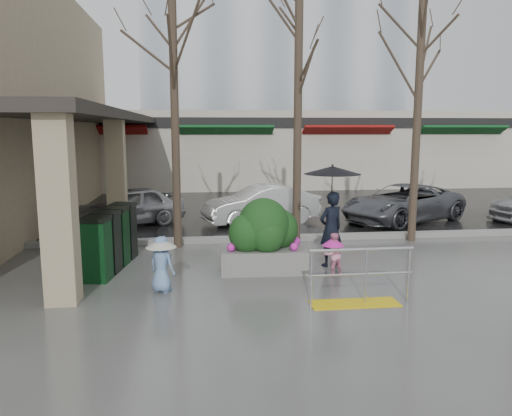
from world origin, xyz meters
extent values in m
plane|color=#51514F|center=(0.00, 0.00, 0.00)|extent=(120.00, 120.00, 0.00)
cube|color=black|center=(0.00, 22.00, 0.01)|extent=(120.00, 36.00, 0.01)
cube|color=gray|center=(0.00, 4.00, 0.07)|extent=(120.00, 0.30, 0.15)
cube|color=#2D2823|center=(-4.80, 8.00, 3.62)|extent=(2.80, 18.00, 0.25)
cube|color=tan|center=(-3.90, -0.50, 1.75)|extent=(0.55, 0.55, 3.50)
cube|color=tan|center=(-3.90, 6.00, 1.75)|extent=(0.55, 0.55, 3.50)
cube|color=beige|center=(2.00, 18.00, 2.00)|extent=(34.00, 6.00, 4.00)
cube|color=maroon|center=(-6.00, 15.10, 2.85)|extent=(4.50, 1.68, 0.87)
cube|color=#0F4C1E|center=(0.00, 15.10, 2.85)|extent=(4.50, 1.68, 0.87)
cube|color=maroon|center=(6.00, 15.10, 2.85)|extent=(4.50, 1.68, 0.87)
cube|color=#0F4C1E|center=(12.00, 15.10, 2.85)|extent=(4.50, 1.68, 0.87)
cube|color=black|center=(2.00, 15.10, 3.40)|extent=(34.00, 0.35, 0.50)
cube|color=#8C99A8|center=(4.00, 30.00, 12.50)|extent=(18.00, 12.00, 25.00)
cube|color=yellow|center=(1.30, -1.20, 0.01)|extent=(1.60, 0.50, 0.02)
cylinder|color=silver|center=(0.50, -1.20, 0.50)|extent=(0.05, 0.05, 1.00)
cylinder|color=silver|center=(1.50, -1.20, 0.50)|extent=(0.05, 0.05, 1.00)
cylinder|color=silver|center=(2.30, -1.20, 0.50)|extent=(0.05, 0.05, 1.00)
cylinder|color=silver|center=(1.40, -1.20, 1.00)|extent=(1.90, 0.06, 0.06)
cylinder|color=silver|center=(1.40, -1.20, 0.55)|extent=(1.90, 0.04, 0.04)
cylinder|color=#382B21|center=(-2.00, 3.60, 3.40)|extent=(0.22, 0.22, 6.80)
cylinder|color=#382B21|center=(1.20, 3.60, 3.50)|extent=(0.22, 0.22, 7.00)
cylinder|color=#382B21|center=(4.50, 3.60, 3.25)|extent=(0.22, 0.22, 6.50)
imported|color=black|center=(1.54, 1.32, 0.86)|extent=(0.74, 0.64, 1.72)
cylinder|color=black|center=(1.54, 1.32, 1.75)|extent=(0.02, 0.02, 1.09)
cone|color=black|center=(1.54, 1.32, 2.20)|extent=(1.29, 1.29, 0.18)
sphere|color=black|center=(1.54, 1.32, 2.31)|extent=(0.05, 0.05, 0.05)
imported|color=pink|center=(1.38, 0.56, 0.47)|extent=(0.54, 0.47, 0.93)
cylinder|color=black|center=(1.38, 0.56, 0.64)|extent=(0.02, 0.02, 0.40)
cone|color=#E624AE|center=(1.38, 0.56, 0.75)|extent=(0.48, 0.48, 0.18)
sphere|color=black|center=(1.38, 0.56, 0.86)|extent=(0.05, 0.05, 0.05)
imported|color=#749BCF|center=(-2.18, -0.07, 0.54)|extent=(0.63, 0.59, 1.09)
cylinder|color=black|center=(-2.18, -0.07, 0.80)|extent=(0.02, 0.02, 0.51)
cone|color=beige|center=(-2.18, -0.07, 0.96)|extent=(0.59, 0.59, 0.18)
sphere|color=black|center=(-2.18, -0.07, 1.07)|extent=(0.05, 0.05, 0.05)
cube|color=slate|center=(-0.05, 1.07, 0.26)|extent=(1.90, 1.00, 0.52)
ellipsoid|color=#123A14|center=(-0.05, 1.07, 1.03)|extent=(1.14, 1.03, 1.20)
sphere|color=#123A14|center=(-0.41, 0.96, 0.89)|extent=(0.82, 0.82, 0.82)
sphere|color=#123A14|center=(0.32, 1.22, 0.91)|extent=(0.87, 0.87, 0.87)
cube|color=#0D3B19|center=(-3.55, 0.78, 0.62)|extent=(0.58, 0.58, 1.24)
cube|color=black|center=(-3.55, 0.78, 1.30)|extent=(0.62, 0.62, 0.09)
cube|color=black|center=(-3.45, 1.39, 0.62)|extent=(0.58, 0.58, 1.24)
cube|color=black|center=(-3.45, 1.39, 1.30)|extent=(0.62, 0.62, 0.09)
cube|color=#0B3416|center=(-3.35, 2.01, 0.62)|extent=(0.58, 0.58, 1.24)
cube|color=black|center=(-3.35, 2.01, 1.30)|extent=(0.62, 0.62, 0.09)
cube|color=black|center=(-3.25, 2.62, 0.62)|extent=(0.58, 0.58, 1.24)
cube|color=black|center=(-3.25, 2.62, 1.30)|extent=(0.62, 0.62, 0.09)
imported|color=#A5A5AA|center=(-3.75, 6.82, 0.63)|extent=(3.98, 2.91, 1.26)
imported|color=white|center=(0.64, 6.66, 0.63)|extent=(4.04, 2.32, 1.26)
imported|color=#5C5E64|center=(5.41, 6.39, 0.63)|extent=(4.99, 3.95, 1.26)
camera|label=1|loc=(-1.48, -9.51, 3.12)|focal=35.00mm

